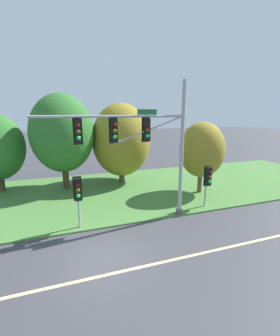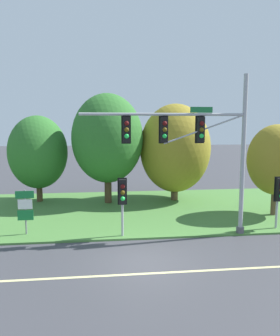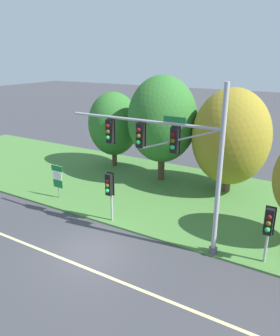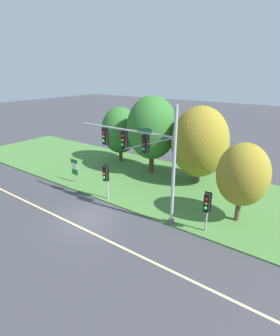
{
  "view_description": "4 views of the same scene",
  "coord_description": "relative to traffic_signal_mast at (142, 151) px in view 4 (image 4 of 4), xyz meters",
  "views": [
    {
      "loc": [
        -1.29,
        -8.9,
        6.28
      ],
      "look_at": [
        2.99,
        3.71,
        3.02
      ],
      "focal_mm": 24.0,
      "sensor_mm": 36.0,
      "label": 1
    },
    {
      "loc": [
        -1.76,
        -12.89,
        5.59
      ],
      "look_at": [
        0.13,
        3.31,
        3.47
      ],
      "focal_mm": 35.0,
      "sensor_mm": 36.0,
      "label": 2
    },
    {
      "loc": [
        9.09,
        -10.68,
        9.1
      ],
      "look_at": [
        0.86,
        3.29,
        3.47
      ],
      "focal_mm": 35.0,
      "sensor_mm": 36.0,
      "label": 3
    },
    {
      "loc": [
        12.65,
        -11.14,
        9.88
      ],
      "look_at": [
        1.75,
        3.89,
        3.04
      ],
      "focal_mm": 28.0,
      "sensor_mm": 36.0,
      "label": 4
    }
  ],
  "objects": [
    {
      "name": "ground_plane",
      "position": [
        -2.81,
        -2.7,
        -4.85
      ],
      "size": [
        160.0,
        160.0,
        0.0
      ],
      "primitive_type": "plane",
      "color": "#3D3D42"
    },
    {
      "name": "lane_stripe",
      "position": [
        -2.81,
        -3.9,
        -4.85
      ],
      "size": [
        36.0,
        0.16,
        0.01
      ],
      "primitive_type": "cube",
      "color": "beige",
      "rests_on": "ground"
    },
    {
      "name": "grass_verge",
      "position": [
        -2.81,
        5.55,
        -4.8
      ],
      "size": [
        48.0,
        11.5,
        0.1
      ],
      "primitive_type": "cube",
      "color": "#477A38",
      "rests_on": "ground"
    },
    {
      "name": "traffic_signal_mast",
      "position": [
        0.0,
        0.0,
        0.0
      ],
      "size": [
        8.26,
        0.49,
        7.98
      ],
      "color": "#9EA0A5",
      "rests_on": "grass_verge"
    },
    {
      "name": "pedestrian_signal_near_kerb",
      "position": [
        4.69,
        0.37,
        -2.75
      ],
      "size": [
        0.46,
        0.55,
        2.81
      ],
      "color": "#9EA0A5",
      "rests_on": "grass_verge"
    },
    {
      "name": "pedestrian_signal_further_along",
      "position": [
        -3.61,
        0.08,
        -2.64
      ],
      "size": [
        0.46,
        0.55,
        2.95
      ],
      "color": "#9EA0A5",
      "rests_on": "grass_verge"
    },
    {
      "name": "route_sign_post",
      "position": [
        -8.46,
        1.05,
        -3.36
      ],
      "size": [
        0.92,
        0.08,
        2.29
      ],
      "color": "slate",
      "rests_on": "grass_verge"
    },
    {
      "name": "tree_nearest_road",
      "position": [
        -9.14,
        8.5,
        -1.17
      ],
      "size": [
        4.18,
        4.18,
        6.2
      ],
      "color": "#4C3823",
      "rests_on": "grass_verge"
    },
    {
      "name": "tree_left_of_mast",
      "position": [
        -4.18,
        7.51,
        -0.17
      ],
      "size": [
        4.99,
        4.99,
        7.71
      ],
      "color": "#4C3823",
      "rests_on": "grass_verge"
    },
    {
      "name": "tree_behind_signpost",
      "position": [
        0.75,
        7.88,
        -0.92
      ],
      "size": [
        5.15,
        5.15,
        7.06
      ],
      "color": "brown",
      "rests_on": "grass_verge"
    },
    {
      "name": "tree_mid_verge",
      "position": [
        5.93,
        3.09,
        -1.33
      ],
      "size": [
        3.43,
        3.43,
        5.57
      ],
      "color": "brown",
      "rests_on": "grass_verge"
    }
  ]
}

